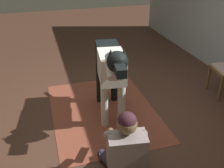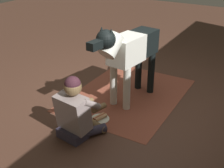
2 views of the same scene
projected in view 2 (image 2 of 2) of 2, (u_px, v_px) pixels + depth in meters
ground_plane at (133, 99)px, 4.59m from camera, size 14.80×14.80×0.00m
area_rug at (128, 95)px, 4.70m from camera, size 2.03×1.53×0.01m
person_sitting_on_floor at (76, 112)px, 3.62m from camera, size 0.66×0.57×0.81m
large_dog at (129, 51)px, 4.19m from camera, size 1.54×0.44×1.24m
hot_dog_on_plate at (100, 118)px, 4.07m from camera, size 0.26×0.26×0.06m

